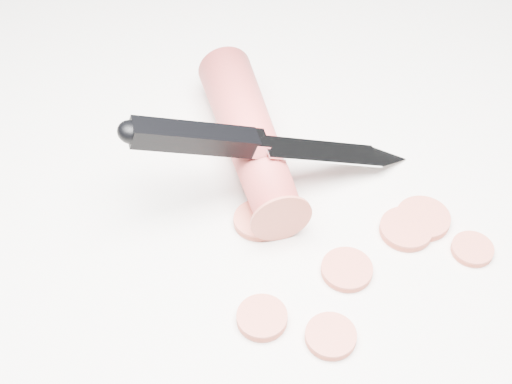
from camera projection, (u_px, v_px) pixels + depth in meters
name	position (u px, v px, depth m)	size (l,w,h in m)	color
ground	(317.00, 213.00, 0.52)	(2.40, 2.40, 0.00)	silver
carrot	(250.00, 136.00, 0.54)	(0.04, 0.04, 0.17)	#CE3838
carrot_slice_0	(262.00, 318.00, 0.46)	(0.03, 0.03, 0.01)	#C25340
carrot_slice_1	(331.00, 336.00, 0.45)	(0.03, 0.03, 0.01)	#C25340
carrot_slice_2	(258.00, 220.00, 0.51)	(0.03, 0.03, 0.01)	#C25340
carrot_slice_3	(472.00, 249.00, 0.50)	(0.03, 0.03, 0.01)	#C25340
carrot_slice_4	(423.00, 218.00, 0.51)	(0.04, 0.04, 0.01)	#C25340
carrot_slice_5	(347.00, 270.00, 0.48)	(0.04, 0.04, 0.01)	#C25340
carrot_slice_6	(406.00, 229.00, 0.51)	(0.04, 0.04, 0.01)	#C25340
kitchen_knife	(275.00, 142.00, 0.51)	(0.22, 0.07, 0.09)	silver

